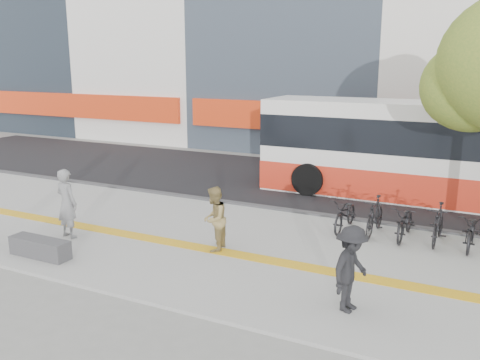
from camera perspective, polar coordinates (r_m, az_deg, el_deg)
The scene contains 11 objects.
ground at distance 12.58m, azimuth -8.84°, elevation -8.81°, with size 120.00×120.00×0.00m, color slate.
sidewalk at distance 13.73m, azimuth -5.23°, elevation -6.62°, with size 40.00×7.00×0.08m, color gray.
tactile_strip at distance 13.32m, azimuth -6.37°, elevation -7.08°, with size 40.00×0.45×0.01m, color gold.
street at distance 20.23m, azimuth 5.93°, elevation -0.18°, with size 40.00×8.00×0.06m, color black.
curb at distance 16.65m, azimuth 1.08°, elevation -2.89°, with size 40.00×0.25×0.14m, color #313133.
bench at distance 13.28m, azimuth -21.22°, elevation -6.97°, with size 1.60×0.45×0.45m, color #313133.
bus at distance 18.29m, azimuth 21.68°, elevation 2.51°, with size 12.20×2.89×3.25m.
bicycle_row at distance 14.21m, azimuth 17.82°, elevation -4.34°, with size 3.86×1.76×1.02m.
seated_woman at distance 14.26m, azimuth -18.58°, elevation -2.47°, with size 0.67×0.44×1.84m, color black.
pedestrian_tan at distance 12.64m, azimuth -2.87°, elevation -4.32°, with size 0.78×0.61×1.60m, color olive.
pedestrian_dark at distance 9.87m, azimuth 12.16°, elevation -9.58°, with size 1.07×0.61×1.65m, color black.
Camera 1 is at (6.83, -9.47, 4.67)m, focal length 38.63 mm.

